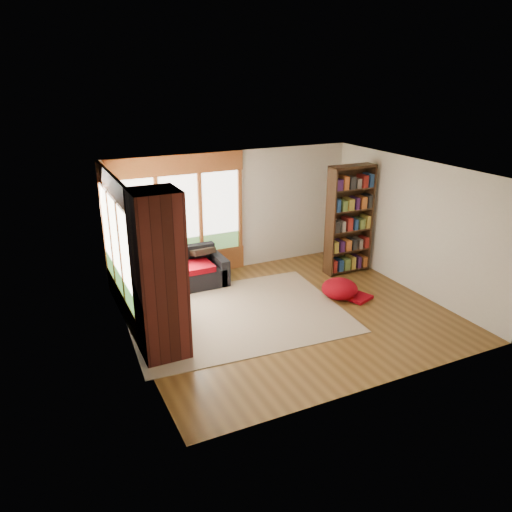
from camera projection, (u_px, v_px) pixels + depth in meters
name	position (u px, v px, depth m)	size (l,w,h in m)	color
floor	(288.00, 313.00, 9.08)	(5.50, 5.50, 0.00)	brown
ceiling	(292.00, 171.00, 8.18)	(5.50, 5.50, 0.00)	white
wall_back	(233.00, 211.00, 10.74)	(5.50, 0.04, 2.60)	silver
wall_front	(383.00, 303.00, 6.52)	(5.50, 0.04, 2.60)	silver
wall_left	(130.00, 272.00, 7.52)	(0.04, 5.00, 2.60)	silver
wall_right	(413.00, 226.00, 9.74)	(0.04, 5.00, 2.60)	silver
windows_back	(180.00, 216.00, 10.22)	(2.82, 0.10, 1.90)	#9A5427
windows_left	(117.00, 245.00, 8.53)	(0.10, 2.62, 1.90)	#9A5427
roller_blind	(107.00, 211.00, 9.10)	(0.03, 0.72, 0.90)	#618253
brick_chimney	(159.00, 276.00, 7.36)	(0.70, 0.70, 2.60)	#471914
sectional_sofa	(157.00, 283.00, 9.62)	(2.20, 2.20, 0.80)	black
area_rug	(236.00, 315.00, 9.01)	(3.80, 2.91, 0.01)	beige
bookshelf	(349.00, 220.00, 10.58)	(1.00, 0.33, 2.34)	#3A2213
pouf	(340.00, 288.00, 9.64)	(0.70, 0.70, 0.38)	#94050F
dog_tan	(159.00, 258.00, 9.57)	(0.98, 0.86, 0.48)	brown
dog_brindle	(167.00, 277.00, 8.77)	(0.59, 0.79, 0.40)	black
throw_pillows	(159.00, 258.00, 9.54)	(1.98, 1.68, 0.45)	black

